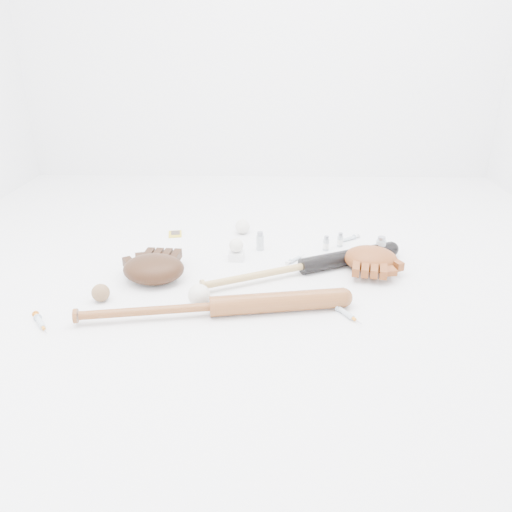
{
  "coord_description": "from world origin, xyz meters",
  "views": [
    {
      "loc": [
        0.04,
        -1.78,
        0.88
      ],
      "look_at": [
        0.0,
        0.05,
        0.06
      ],
      "focal_mm": 35.0,
      "sensor_mm": 36.0,
      "label": 1
    }
  ],
  "objects_px": {
    "bat_dark": "(304,266)",
    "bat_wood": "(213,306)",
    "glove_dark": "(154,268)",
    "pedestal": "(236,256)"
  },
  "relations": [
    {
      "from": "bat_dark",
      "to": "bat_wood",
      "type": "xyz_separation_m",
      "value": [
        -0.33,
        -0.33,
        0.0
      ]
    },
    {
      "from": "bat_wood",
      "to": "glove_dark",
      "type": "bearing_deg",
      "value": 125.32
    },
    {
      "from": "bat_dark",
      "to": "bat_wood",
      "type": "bearing_deg",
      "value": -159.69
    },
    {
      "from": "glove_dark",
      "to": "pedestal",
      "type": "xyz_separation_m",
      "value": [
        0.31,
        0.2,
        -0.03
      ]
    },
    {
      "from": "glove_dark",
      "to": "pedestal",
      "type": "bearing_deg",
      "value": 37.77
    },
    {
      "from": "pedestal",
      "to": "glove_dark",
      "type": "bearing_deg",
      "value": -146.56
    },
    {
      "from": "bat_dark",
      "to": "pedestal",
      "type": "distance_m",
      "value": 0.31
    },
    {
      "from": "bat_wood",
      "to": "glove_dark",
      "type": "relative_size",
      "value": 3.41
    },
    {
      "from": "glove_dark",
      "to": "pedestal",
      "type": "distance_m",
      "value": 0.37
    },
    {
      "from": "bat_wood",
      "to": "pedestal",
      "type": "distance_m",
      "value": 0.47
    }
  ]
}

